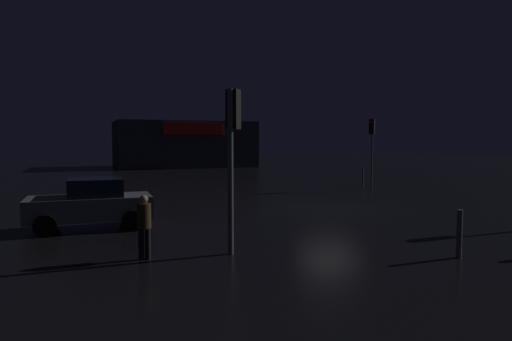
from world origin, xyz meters
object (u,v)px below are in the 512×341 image
(traffic_signal_opposite, at_px, (232,138))
(pedestrian, at_px, (144,222))
(car_near, at_px, (91,203))
(traffic_signal_main, at_px, (372,135))
(store_building, at_px, (184,144))

(traffic_signal_opposite, xyz_separation_m, pedestrian, (-2.22, 0.23, -2.08))
(traffic_signal_opposite, relative_size, pedestrian, 2.65)
(car_near, bearing_deg, traffic_signal_main, 22.82)
(car_near, height_order, pedestrian, car_near)
(store_building, relative_size, car_near, 3.69)
(traffic_signal_main, xyz_separation_m, pedestrian, (-14.96, -11.34, -2.30))
(traffic_signal_main, bearing_deg, traffic_signal_opposite, -137.75)
(traffic_signal_opposite, distance_m, car_near, 6.23)
(store_building, xyz_separation_m, traffic_signal_main, (5.36, -27.15, 0.74))
(traffic_signal_main, height_order, pedestrian, traffic_signal_main)
(car_near, bearing_deg, traffic_signal_opposite, -55.46)
(traffic_signal_main, bearing_deg, car_near, -157.18)
(car_near, distance_m, pedestrian, 4.71)
(store_building, relative_size, traffic_signal_opposite, 3.45)
(car_near, xyz_separation_m, pedestrian, (1.09, -4.58, 0.08))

